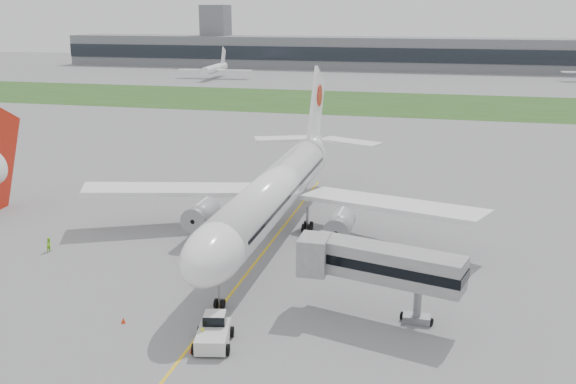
% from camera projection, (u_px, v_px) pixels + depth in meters
% --- Properties ---
extents(ground, '(600.00, 600.00, 0.00)m').
position_uv_depth(ground, '(266.00, 250.00, 70.84)').
color(ground, gray).
rests_on(ground, ground).
extents(apron_markings, '(70.00, 70.00, 0.04)m').
position_uv_depth(apron_markings, '(252.00, 266.00, 66.17)').
color(apron_markings, yellow).
rests_on(apron_markings, ground).
extents(grass_strip, '(600.00, 50.00, 0.02)m').
position_uv_depth(grass_strip, '(380.00, 103.00, 182.92)').
color(grass_strip, '#274A1B').
rests_on(grass_strip, ground).
extents(terminal_building, '(320.00, 22.30, 14.00)m').
position_uv_depth(terminal_building, '(407.00, 54.00, 283.63)').
color(terminal_building, slate).
rests_on(terminal_building, ground).
extents(control_tower, '(12.00, 12.00, 56.00)m').
position_uv_depth(control_tower, '(217.00, 65.00, 308.28)').
color(control_tower, slate).
rests_on(control_tower, ground).
extents(airliner, '(48.13, 53.95, 17.88)m').
position_uv_depth(airliner, '(277.00, 189.00, 73.84)').
color(airliner, white).
rests_on(airliner, ground).
extents(pushback_tug, '(3.63, 4.70, 2.19)m').
position_uv_depth(pushback_tug, '(214.00, 332.00, 50.65)').
color(pushback_tug, silver).
rests_on(pushback_tug, ground).
extents(jet_bridge, '(14.39, 6.34, 6.58)m').
position_uv_depth(jet_bridge, '(375.00, 263.00, 54.18)').
color(jet_bridge, '#A3A3A5').
rests_on(jet_bridge, ground).
extents(safety_cone_left, '(0.37, 0.37, 0.50)m').
position_uv_depth(safety_cone_left, '(123.00, 320.00, 54.12)').
color(safety_cone_left, red).
rests_on(safety_cone_left, ground).
extents(safety_cone_right, '(0.40, 0.40, 0.56)m').
position_uv_depth(safety_cone_right, '(192.00, 349.00, 49.42)').
color(safety_cone_right, red).
rests_on(safety_cone_right, ground).
extents(ground_crew_near, '(0.70, 0.60, 1.62)m').
position_uv_depth(ground_crew_near, '(203.00, 337.00, 50.24)').
color(ground_crew_near, yellow).
rests_on(ground_crew_near, ground).
extents(ground_crew_far, '(0.70, 0.85, 1.59)m').
position_uv_depth(ground_crew_far, '(50.00, 245.00, 70.07)').
color(ground_crew_far, '#9FF428').
rests_on(ground_crew_far, ground).
extents(distant_aircraft_left, '(30.56, 27.36, 11.11)m').
position_uv_depth(distant_aircraft_left, '(215.00, 79.00, 248.94)').
color(distant_aircraft_left, white).
rests_on(distant_aircraft_left, ground).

